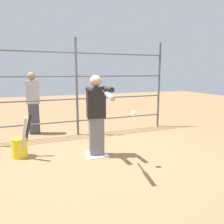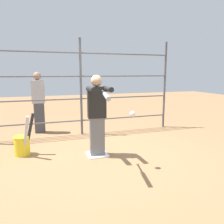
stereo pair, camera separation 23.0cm
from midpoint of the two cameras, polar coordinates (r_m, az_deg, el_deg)
ground_plane at (r=4.46m, az=-5.54°, el=-11.15°), size 24.00×24.00×0.00m
home_plate at (r=4.45m, az=-5.54°, el=-11.03°), size 0.40×0.40×0.02m
fence_backstop at (r=5.72m, az=-10.34°, el=6.27°), size 5.03×0.06×2.48m
batter at (r=4.21m, az=-5.68°, el=-0.33°), size 0.40×0.56×1.58m
baseball_bat_swinging at (r=3.28m, az=-2.92°, el=4.32°), size 0.20×0.82×0.10m
softball_in_flight at (r=3.67m, az=3.87°, el=-0.42°), size 0.10×0.10×0.10m
bat_bucket at (r=4.67m, az=-24.19°, el=-8.03°), size 0.43×0.47×0.84m
bystander_behind_fence at (r=6.16m, az=-20.95°, el=2.41°), size 0.34×0.21×1.64m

